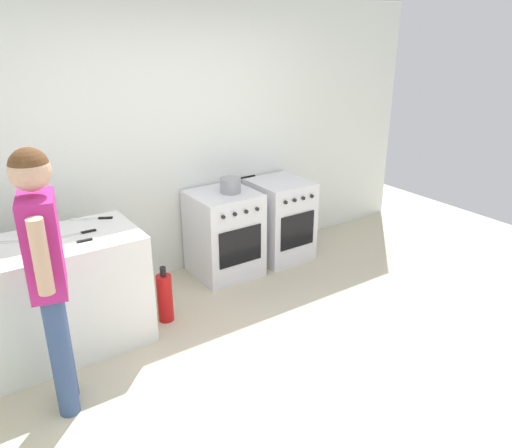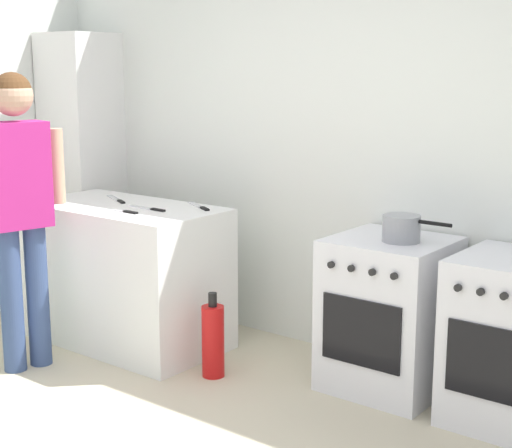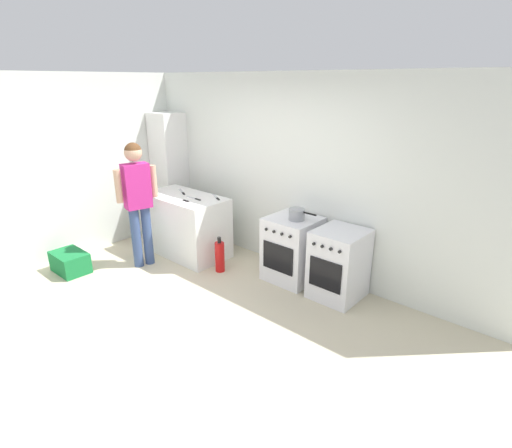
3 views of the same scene
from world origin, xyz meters
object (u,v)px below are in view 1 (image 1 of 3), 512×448
(oven_left, at_px, (224,233))
(knife_paring, at_px, (80,242))
(fire_extinguisher, at_px, (165,297))
(pot, at_px, (231,185))
(knife_carving, at_px, (93,219))
(person, at_px, (45,261))
(knife_chef, at_px, (77,234))
(oven_right, at_px, (280,219))
(knife_bread, at_px, (15,241))

(oven_left, height_order, knife_paring, knife_paring)
(knife_paring, distance_m, fire_extinguisher, 0.93)
(knife_paring, bearing_deg, pot, 17.68)
(knife_carving, bearing_deg, oven_left, 5.51)
(knife_paring, bearing_deg, person, -122.74)
(pot, bearing_deg, knife_paring, -162.32)
(oven_left, height_order, knife_chef, knife_chef)
(oven_left, bearing_deg, knife_chef, -165.96)
(knife_paring, height_order, person, person)
(oven_right, relative_size, pot, 2.22)
(pot, xyz_separation_m, person, (-1.91, -1.02, 0.13))
(oven_left, bearing_deg, fire_extinguisher, -151.22)
(knife_chef, bearing_deg, fire_extinguisher, -10.02)
(knife_chef, bearing_deg, knife_paring, -97.40)
(knife_paring, relative_size, fire_extinguisher, 0.42)
(knife_chef, bearing_deg, oven_right, 9.69)
(pot, bearing_deg, person, -151.81)
(pot, bearing_deg, knife_bread, -173.13)
(oven_left, bearing_deg, pot, -20.81)
(fire_extinguisher, bearing_deg, knife_chef, 169.98)
(pot, bearing_deg, knife_chef, -167.53)
(oven_right, relative_size, fire_extinguisher, 1.70)
(pot, height_order, knife_carving, pot)
(oven_right, height_order, knife_bread, knife_bread)
(oven_right, xyz_separation_m, knife_bread, (-2.57, -0.26, 0.48))
(oven_left, relative_size, oven_right, 1.00)
(knife_paring, bearing_deg, oven_left, 19.40)
(knife_chef, distance_m, person, 0.78)
(knife_carving, bearing_deg, knife_paring, -118.59)
(pot, relative_size, fire_extinguisher, 0.77)
(oven_right, relative_size, knife_carving, 2.79)
(knife_bread, xyz_separation_m, fire_extinguisher, (1.01, -0.22, -0.69))
(oven_right, bearing_deg, knife_chef, -170.31)
(knife_carving, distance_m, fire_extinguisher, 0.88)
(oven_right, bearing_deg, fire_extinguisher, -162.95)
(knife_bread, xyz_separation_m, knife_chef, (0.40, -0.11, 0.00))
(pot, bearing_deg, fire_extinguisher, -154.41)
(oven_left, xyz_separation_m, knife_carving, (-1.28, -0.12, 0.48))
(knife_paring, bearing_deg, oven_right, 13.57)
(oven_left, xyz_separation_m, oven_right, (0.69, -0.00, -0.00))
(person, bearing_deg, knife_paring, 57.26)
(fire_extinguisher, bearing_deg, knife_paring, -175.43)
(knife_chef, bearing_deg, oven_left, 14.04)
(pot, xyz_separation_m, knife_chef, (-1.55, -0.34, -0.02))
(knife_chef, bearing_deg, knife_bread, 165.08)
(fire_extinguisher, bearing_deg, person, -149.38)
(oven_right, distance_m, knife_chef, 2.25)
(oven_right, xyz_separation_m, knife_carving, (-1.97, -0.12, 0.48))
(fire_extinguisher, bearing_deg, pot, 25.59)
(knife_chef, relative_size, person, 0.18)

